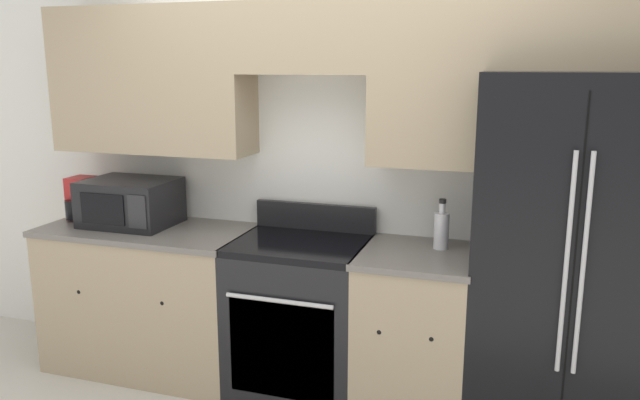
{
  "coord_description": "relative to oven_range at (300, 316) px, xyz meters",
  "views": [
    {
      "loc": [
        1.04,
        -2.89,
        1.91
      ],
      "look_at": [
        0.0,
        0.31,
        1.17
      ],
      "focal_mm": 35.0,
      "sensor_mm": 36.0,
      "label": 1
    }
  ],
  "objects": [
    {
      "name": "electric_kettle",
      "position": [
        -1.53,
        0.07,
        0.58
      ],
      "size": [
        0.14,
        0.22,
        0.27
      ],
      "color": "#B22323",
      "rests_on": "lower_cabinets_left"
    },
    {
      "name": "oven_range",
      "position": [
        0.0,
        0.0,
        0.0
      ],
      "size": [
        0.75,
        0.65,
        1.08
      ],
      "color": "black",
      "rests_on": "ground_plane"
    },
    {
      "name": "refrigerator",
      "position": [
        1.42,
        0.06,
        0.47
      ],
      "size": [
        0.92,
        0.78,
        1.87
      ],
      "color": "black",
      "rests_on": "ground_plane"
    },
    {
      "name": "microwave",
      "position": [
        -1.13,
        0.04,
        0.6
      ],
      "size": [
        0.54,
        0.43,
        0.28
      ],
      "color": "black",
      "rests_on": "lower_cabinets_left"
    },
    {
      "name": "lower_cabinets_right",
      "position": [
        0.67,
        -0.0,
        -0.0
      ],
      "size": [
        0.61,
        0.64,
        0.92
      ],
      "color": "tan",
      "rests_on": "ground_plane"
    },
    {
      "name": "wall_back",
      "position": [
        0.13,
        0.27,
        1.06
      ],
      "size": [
        8.0,
        0.39,
        2.6
      ],
      "color": "white",
      "rests_on": "ground_plane"
    },
    {
      "name": "lower_cabinets_left",
      "position": [
        -1.01,
        -0.0,
        -0.0
      ],
      "size": [
        1.29,
        0.64,
        0.92
      ],
      "color": "tan",
      "rests_on": "ground_plane"
    },
    {
      "name": "bottle",
      "position": [
        0.78,
        0.11,
        0.56
      ],
      "size": [
        0.08,
        0.08,
        0.28
      ],
      "color": "silver",
      "rests_on": "lower_cabinets_right"
    }
  ]
}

